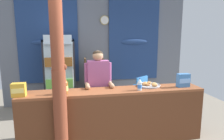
{
  "coord_description": "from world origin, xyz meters",
  "views": [
    {
      "loc": [
        -0.62,
        -2.59,
        1.81
      ],
      "look_at": [
        0.03,
        0.73,
        1.22
      ],
      "focal_mm": 31.66,
      "sensor_mm": 36.0,
      "label": 1
    }
  ],
  "objects_px": {
    "plastic_lawn_chair": "(137,91)",
    "snack_box_choco_powder": "(19,90)",
    "bottle_shelf_rack": "(94,81)",
    "pastry_tray": "(149,85)",
    "timber_post": "(58,74)",
    "shopkeeper": "(98,82)",
    "soda_bottle_water": "(140,85)",
    "soda_bottle_iced_tea": "(65,86)",
    "snack_box_biscuit": "(183,80)",
    "drink_fridge": "(60,70)",
    "stall_counter": "(115,113)"
  },
  "relations": [
    {
      "from": "snack_box_biscuit",
      "to": "pastry_tray",
      "type": "height_order",
      "value": "snack_box_biscuit"
    },
    {
      "from": "snack_box_choco_powder",
      "to": "snack_box_biscuit",
      "type": "xyz_separation_m",
      "value": [
        2.69,
        0.05,
        0.02
      ]
    },
    {
      "from": "timber_post",
      "to": "plastic_lawn_chair",
      "type": "bearing_deg",
      "value": 43.53
    },
    {
      "from": "stall_counter",
      "to": "timber_post",
      "type": "bearing_deg",
      "value": -165.04
    },
    {
      "from": "plastic_lawn_chair",
      "to": "snack_box_choco_powder",
      "type": "bearing_deg",
      "value": -149.17
    },
    {
      "from": "bottle_shelf_rack",
      "to": "shopkeeper",
      "type": "relative_size",
      "value": 0.81
    },
    {
      "from": "soda_bottle_iced_tea",
      "to": "snack_box_choco_powder",
      "type": "bearing_deg",
      "value": -179.65
    },
    {
      "from": "snack_box_biscuit",
      "to": "soda_bottle_water",
      "type": "bearing_deg",
      "value": -175.63
    },
    {
      "from": "timber_post",
      "to": "shopkeeper",
      "type": "distance_m",
      "value": 1.0
    },
    {
      "from": "bottle_shelf_rack",
      "to": "pastry_tray",
      "type": "distance_m",
      "value": 1.9
    },
    {
      "from": "soda_bottle_water",
      "to": "pastry_tray",
      "type": "height_order",
      "value": "soda_bottle_water"
    },
    {
      "from": "stall_counter",
      "to": "drink_fridge",
      "type": "relative_size",
      "value": 1.67
    },
    {
      "from": "snack_box_choco_powder",
      "to": "plastic_lawn_chair",
      "type": "bearing_deg",
      "value": 30.83
    },
    {
      "from": "drink_fridge",
      "to": "bottle_shelf_rack",
      "type": "relative_size",
      "value": 1.46
    },
    {
      "from": "stall_counter",
      "to": "plastic_lawn_chair",
      "type": "distance_m",
      "value": 1.62
    },
    {
      "from": "soda_bottle_iced_tea",
      "to": "snack_box_biscuit",
      "type": "height_order",
      "value": "soda_bottle_iced_tea"
    },
    {
      "from": "bottle_shelf_rack",
      "to": "shopkeeper",
      "type": "bearing_deg",
      "value": -92.79
    },
    {
      "from": "stall_counter",
      "to": "soda_bottle_iced_tea",
      "type": "distance_m",
      "value": 0.93
    },
    {
      "from": "drink_fridge",
      "to": "snack_box_biscuit",
      "type": "bearing_deg",
      "value": -37.74
    },
    {
      "from": "bottle_shelf_rack",
      "to": "pastry_tray",
      "type": "relative_size",
      "value": 3.0
    },
    {
      "from": "pastry_tray",
      "to": "plastic_lawn_chair",
      "type": "bearing_deg",
      "value": 81.09
    },
    {
      "from": "timber_post",
      "to": "pastry_tray",
      "type": "relative_size",
      "value": 6.42
    },
    {
      "from": "bottle_shelf_rack",
      "to": "snack_box_choco_powder",
      "type": "relative_size",
      "value": 6.18
    },
    {
      "from": "soda_bottle_water",
      "to": "snack_box_choco_powder",
      "type": "xyz_separation_m",
      "value": [
        -1.87,
        0.02,
        0.01
      ]
    },
    {
      "from": "plastic_lawn_chair",
      "to": "pastry_tray",
      "type": "relative_size",
      "value": 2.06
    },
    {
      "from": "soda_bottle_iced_tea",
      "to": "drink_fridge",
      "type": "bearing_deg",
      "value": 95.81
    },
    {
      "from": "plastic_lawn_chair",
      "to": "soda_bottle_water",
      "type": "relative_size",
      "value": 3.96
    },
    {
      "from": "soda_bottle_iced_tea",
      "to": "soda_bottle_water",
      "type": "xyz_separation_m",
      "value": [
        1.2,
        -0.02,
        -0.03
      ]
    },
    {
      "from": "pastry_tray",
      "to": "stall_counter",
      "type": "bearing_deg",
      "value": -161.05
    },
    {
      "from": "timber_post",
      "to": "shopkeeper",
      "type": "bearing_deg",
      "value": 47.47
    },
    {
      "from": "plastic_lawn_chair",
      "to": "soda_bottle_iced_tea",
      "type": "bearing_deg",
      "value": -140.07
    },
    {
      "from": "timber_post",
      "to": "soda_bottle_water",
      "type": "distance_m",
      "value": 1.32
    },
    {
      "from": "timber_post",
      "to": "soda_bottle_iced_tea",
      "type": "xyz_separation_m",
      "value": [
        0.06,
        0.25,
        -0.24
      ]
    },
    {
      "from": "shopkeeper",
      "to": "bottle_shelf_rack",
      "type": "bearing_deg",
      "value": 87.21
    },
    {
      "from": "pastry_tray",
      "to": "snack_box_biscuit",
      "type": "bearing_deg",
      "value": -16.29
    },
    {
      "from": "timber_post",
      "to": "snack_box_biscuit",
      "type": "xyz_separation_m",
      "value": [
        2.09,
        0.29,
        -0.25
      ]
    },
    {
      "from": "bottle_shelf_rack",
      "to": "plastic_lawn_chair",
      "type": "xyz_separation_m",
      "value": [
        0.99,
        -0.54,
        -0.16
      ]
    },
    {
      "from": "shopkeeper",
      "to": "pastry_tray",
      "type": "distance_m",
      "value": 0.91
    },
    {
      "from": "stall_counter",
      "to": "pastry_tray",
      "type": "relative_size",
      "value": 7.28
    },
    {
      "from": "plastic_lawn_chair",
      "to": "snack_box_choco_powder",
      "type": "xyz_separation_m",
      "value": [
        -2.29,
        -1.37,
        0.53
      ]
    },
    {
      "from": "stall_counter",
      "to": "bottle_shelf_rack",
      "type": "xyz_separation_m",
      "value": [
        -0.15,
        1.92,
        0.1
      ]
    },
    {
      "from": "bottle_shelf_rack",
      "to": "soda_bottle_water",
      "type": "xyz_separation_m",
      "value": [
        0.56,
        -1.92,
        0.36
      ]
    },
    {
      "from": "timber_post",
      "to": "bottle_shelf_rack",
      "type": "distance_m",
      "value": 2.35
    },
    {
      "from": "stall_counter",
      "to": "snack_box_biscuit",
      "type": "distance_m",
      "value": 1.32
    },
    {
      "from": "drink_fridge",
      "to": "stall_counter",
      "type": "bearing_deg",
      "value": -61.23
    },
    {
      "from": "drink_fridge",
      "to": "snack_box_biscuit",
      "type": "distance_m",
      "value": 2.78
    },
    {
      "from": "snack_box_biscuit",
      "to": "plastic_lawn_chair",
      "type": "bearing_deg",
      "value": 106.5
    },
    {
      "from": "stall_counter",
      "to": "snack_box_choco_powder",
      "type": "bearing_deg",
      "value": 179.46
    },
    {
      "from": "drink_fridge",
      "to": "soda_bottle_water",
      "type": "xyz_separation_m",
      "value": [
        1.38,
        -1.77,
        0.0
      ]
    },
    {
      "from": "soda_bottle_water",
      "to": "pastry_tray",
      "type": "relative_size",
      "value": 0.52
    }
  ]
}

